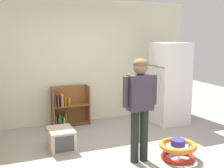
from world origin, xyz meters
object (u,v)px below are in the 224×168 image
Objects in this scene: refrigerator at (170,83)px; baby_walker at (178,149)px; standing_person at (140,100)px; pet_carrier at (61,139)px; bookshelf at (68,108)px.

baby_walker is (-0.94, -1.70, -0.73)m from refrigerator.
refrigerator is at bearing 44.94° from standing_person.
baby_walker is 1.98m from pet_carrier.
refrigerator is 3.22× the size of pet_carrier.
standing_person reaches higher than bookshelf.
standing_person reaches higher than baby_walker.
baby_walker is at bearing -63.42° from bookshelf.
refrigerator reaches higher than bookshelf.
standing_person reaches higher than pet_carrier.
refrigerator reaches higher than baby_walker.
pet_carrier is at bearing -109.22° from bookshelf.
bookshelf is 1.37m from pet_carrier.
pet_carrier is at bearing -166.99° from refrigerator.
baby_walker is at bearing -118.81° from refrigerator.
bookshelf is at bearing 70.78° from pet_carrier.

